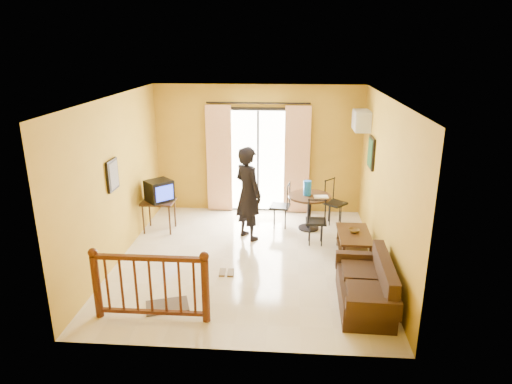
# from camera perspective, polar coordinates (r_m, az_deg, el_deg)

# --- Properties ---
(ground) EXTENTS (5.00, 5.00, 0.00)m
(ground) POSITION_cam_1_polar(r_m,az_deg,el_deg) (8.11, -0.98, -8.38)
(ground) COLOR beige
(ground) RESTS_ON ground
(room_shell) EXTENTS (5.00, 5.00, 5.00)m
(room_shell) POSITION_cam_1_polar(r_m,az_deg,el_deg) (7.50, -1.05, 3.33)
(room_shell) COLOR white
(room_shell) RESTS_ON ground
(balcony_door) EXTENTS (2.25, 0.14, 2.46)m
(balcony_door) POSITION_cam_1_polar(r_m,az_deg,el_deg) (9.98, 0.25, 4.04)
(balcony_door) COLOR black
(balcony_door) RESTS_ON ground
(tv_table) EXTENTS (0.63, 0.53, 0.63)m
(tv_table) POSITION_cam_1_polar(r_m,az_deg,el_deg) (9.30, -12.08, -1.52)
(tv_table) COLOR black
(tv_table) RESTS_ON ground
(television) EXTENTS (0.63, 0.63, 0.42)m
(television) POSITION_cam_1_polar(r_m,az_deg,el_deg) (9.20, -12.00, 0.16)
(television) COLOR black
(television) RESTS_ON tv_table
(picture_left) EXTENTS (0.05, 0.42, 0.52)m
(picture_left) POSITION_cam_1_polar(r_m,az_deg,el_deg) (7.87, -17.48, 2.04)
(picture_left) COLOR black
(picture_left) RESTS_ON room_shell
(dining_table) EXTENTS (0.86, 0.86, 0.72)m
(dining_table) POSITION_cam_1_polar(r_m,az_deg,el_deg) (9.23, 6.69, -1.31)
(dining_table) COLOR black
(dining_table) RESTS_ON ground
(water_jug) EXTENTS (0.16, 0.16, 0.30)m
(water_jug) POSITION_cam_1_polar(r_m,az_deg,el_deg) (9.14, 6.44, 0.49)
(water_jug) COLOR blue
(water_jug) RESTS_ON dining_table
(serving_tray) EXTENTS (0.30, 0.21, 0.02)m
(serving_tray) POSITION_cam_1_polar(r_m,az_deg,el_deg) (9.09, 8.12, -0.59)
(serving_tray) COLOR white
(serving_tray) RESTS_ON dining_table
(dining_chairs) EXTENTS (1.65, 1.52, 0.95)m
(dining_chairs) POSITION_cam_1_polar(r_m,az_deg,el_deg) (9.32, 6.72, -4.84)
(dining_chairs) COLOR black
(dining_chairs) RESTS_ON ground
(air_conditioner) EXTENTS (0.31, 0.60, 0.40)m
(air_conditioner) POSITION_cam_1_polar(r_m,az_deg,el_deg) (9.40, 13.03, 8.69)
(air_conditioner) COLOR silver
(air_conditioner) RESTS_ON room_shell
(botanical_print) EXTENTS (0.05, 0.50, 0.60)m
(botanical_print) POSITION_cam_1_polar(r_m,az_deg,el_deg) (8.88, 14.19, 4.78)
(botanical_print) COLOR black
(botanical_print) RESTS_ON room_shell
(coffee_table) EXTENTS (0.55, 1.00, 0.44)m
(coffee_table) POSITION_cam_1_polar(r_m,az_deg,el_deg) (8.27, 12.12, -5.99)
(coffee_table) COLOR black
(coffee_table) RESTS_ON ground
(bowl) EXTENTS (0.21, 0.21, 0.06)m
(bowl) POSITION_cam_1_polar(r_m,az_deg,el_deg) (8.24, 12.16, -4.76)
(bowl) COLOR brown
(bowl) RESTS_ON coffee_table
(sofa) EXTENTS (0.75, 1.54, 0.73)m
(sofa) POSITION_cam_1_polar(r_m,az_deg,el_deg) (6.87, 13.81, -11.64)
(sofa) COLOR black
(sofa) RESTS_ON ground
(standing_person) EXTENTS (0.77, 0.78, 1.81)m
(standing_person) POSITION_cam_1_polar(r_m,az_deg,el_deg) (8.63, -1.00, -0.18)
(standing_person) COLOR black
(standing_person) RESTS_ON ground
(stair_balustrade) EXTENTS (1.63, 0.13, 1.04)m
(stair_balustrade) POSITION_cam_1_polar(r_m,az_deg,el_deg) (6.41, -13.10, -10.90)
(stair_balustrade) COLOR #471E0F
(stair_balustrade) RESTS_ON ground
(doormat) EXTENTS (0.70, 0.57, 0.02)m
(doormat) POSITION_cam_1_polar(r_m,az_deg,el_deg) (6.90, -11.03, -13.79)
(doormat) COLOR #514741
(doormat) RESTS_ON ground
(sandals) EXTENTS (0.25, 0.26, 0.03)m
(sandals) POSITION_cam_1_polar(r_m,az_deg,el_deg) (7.65, -3.71, -10.02)
(sandals) COLOR brown
(sandals) RESTS_ON ground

